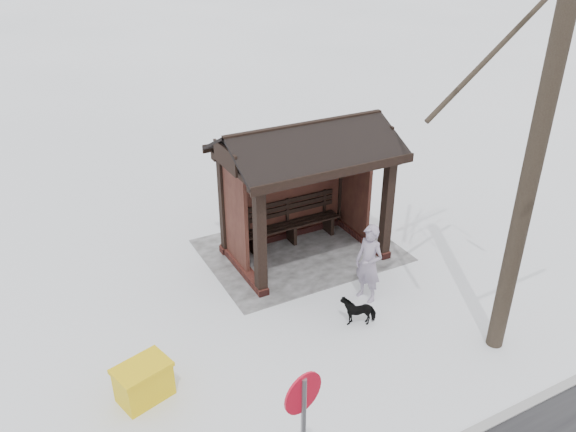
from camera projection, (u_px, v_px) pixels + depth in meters
The scene contains 8 objects.
ground at pixel (304, 254), 12.62m from camera, with size 120.00×120.00×0.00m, color white.
kerb at pixel (486, 426), 8.31m from camera, with size 120.00×0.15×0.06m, color gray.
trampled_patch at pixel (300, 250), 12.77m from camera, with size 4.20×3.20×0.02m, color #99999E.
bus_shelter at pixel (302, 163), 11.74m from camera, with size 3.60×2.40×3.09m.
pedestrian at pixel (369, 263), 10.78m from camera, with size 0.59×0.39×1.62m, color gray.
dog at pixel (358, 309), 10.37m from camera, with size 0.29×0.64×0.54m, color black.
grit_bin at pixel (144, 382), 8.67m from camera, with size 0.96×0.78×0.64m.
road_sign at pixel (303, 413), 6.51m from camera, with size 0.54×0.16×2.15m.
Camera 1 is at (5.36, 9.36, 6.61)m, focal length 35.00 mm.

